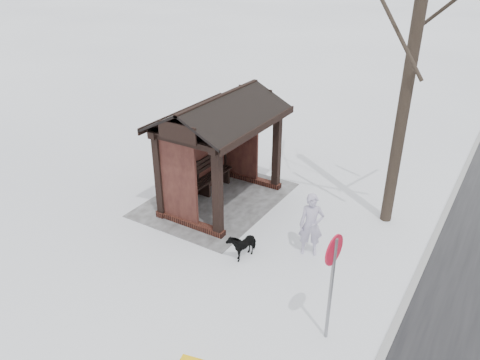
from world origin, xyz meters
The scene contains 7 objects.
ground centered at (0.00, 0.00, 0.00)m, with size 120.00×120.00×0.00m, color white.
kerb centered at (0.00, 5.50, 0.01)m, with size 120.00×0.15×0.06m, color gray.
trampled_patch centered at (0.00, -0.20, 0.01)m, with size 4.20×3.20×0.02m, color gray.
bus_shelter centered at (0.00, -0.16, 2.17)m, with size 3.60×2.40×3.09m.
pedestrian centered at (0.95, 3.11, 0.77)m, with size 0.56×0.37×1.54m, color #ABA3BF.
dog centered at (1.88, 1.83, 0.33)m, with size 0.35×0.77×0.65m, color black.
road_sign centered at (3.21, 4.45, 1.61)m, with size 0.57×0.11×2.22m.
Camera 1 is at (9.51, 6.52, 6.52)m, focal length 35.00 mm.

